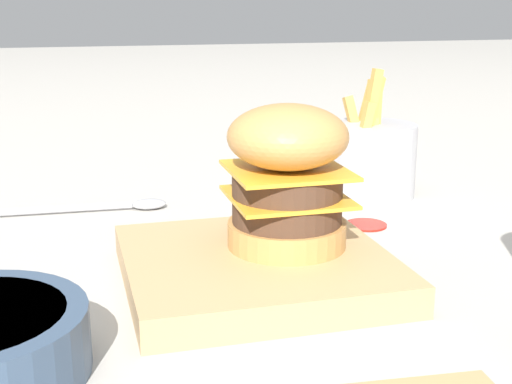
% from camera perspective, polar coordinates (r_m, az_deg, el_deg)
% --- Properties ---
extents(ground_plane, '(6.00, 6.00, 0.00)m').
position_cam_1_polar(ground_plane, '(0.58, 4.61, -7.15)').
color(ground_plane, '#B7B2A8').
extents(serving_board, '(0.21, 0.20, 0.02)m').
position_cam_1_polar(serving_board, '(0.57, -0.00, -6.05)').
color(serving_board, tan).
rests_on(serving_board, ground_plane).
extents(burger, '(0.10, 0.10, 0.12)m').
position_cam_1_polar(burger, '(0.57, 2.53, 1.33)').
color(burger, tan).
rests_on(burger, serving_board).
extents(fries_basket, '(0.10, 0.10, 0.15)m').
position_cam_1_polar(fries_basket, '(0.82, 9.25, 2.79)').
color(fries_basket, '#B7B7BC').
rests_on(fries_basket, ground_plane).
extents(spoon, '(0.19, 0.03, 0.01)m').
position_cam_1_polar(spoon, '(0.77, -11.56, -1.13)').
color(spoon, '#B2B2B7').
rests_on(spoon, ground_plane).
extents(ketchup_puddle, '(0.04, 0.04, 0.00)m').
position_cam_1_polar(ketchup_puddle, '(0.72, 8.79, -2.54)').
color(ketchup_puddle, '#B21E14').
rests_on(ketchup_puddle, ground_plane).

